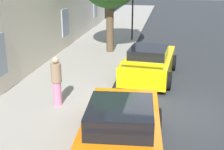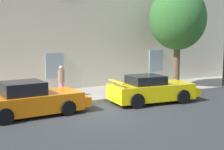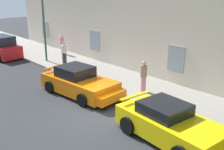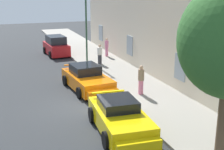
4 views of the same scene
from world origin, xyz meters
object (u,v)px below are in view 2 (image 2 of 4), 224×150
sportscar_red_lead (33,100)px  tree_near_kerb (178,19)px  pedestrian_strolling (61,81)px  sportscar_yellow_flank (154,90)px

sportscar_red_lead → tree_near_kerb: 10.38m
sportscar_red_lead → pedestrian_strolling: bearing=49.8°
sportscar_yellow_flank → sportscar_red_lead: bearing=177.4°
pedestrian_strolling → sportscar_red_lead: bearing=-130.2°
tree_near_kerb → sportscar_red_lead: bearing=-167.3°
tree_near_kerb → sportscar_yellow_flank: bearing=-144.6°
sportscar_yellow_flank → pedestrian_strolling: (-3.94, 2.78, 0.37)m
tree_near_kerb → pedestrian_strolling: (-7.33, 0.37, -3.36)m
sportscar_red_lead → tree_near_kerb: size_ratio=0.78×
sportscar_red_lead → sportscar_yellow_flank: sportscar_red_lead is taller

